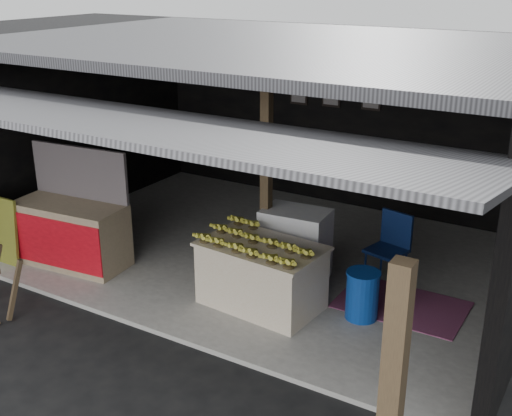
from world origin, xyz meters
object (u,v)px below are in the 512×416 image
Objects in this scene: banana_table at (261,275)px; neighbor_stall at (71,231)px; white_crate at (295,244)px; plastic_chair at (391,242)px; water_barrel at (362,296)px.

neighbor_stall is (-2.82, -0.31, 0.08)m from banana_table.
plastic_chair is at bearing 19.91° from white_crate.
banana_table is 1.77m from plastic_chair.
plastic_chair is (1.11, 0.50, 0.09)m from white_crate.
neighbor_stall reaches higher than banana_table.
neighbor_stall reaches higher than white_crate.
banana_table is 1.61× the size of plastic_chair.
white_crate is 1.68× the size of water_barrel.
plastic_chair is (3.92, 1.70, 0.07)m from neighbor_stall.
plastic_chair is (1.10, 1.38, 0.16)m from banana_table.
white_crate is 0.58× the size of neighbor_stall.
water_barrel is (1.15, 0.34, -0.12)m from banana_table.
neighbor_stall is at bearing -161.47° from white_crate.
water_barrel is at bearing 3.79° from neighbor_stall.
neighbor_stall is at bearing -170.59° from water_barrel.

